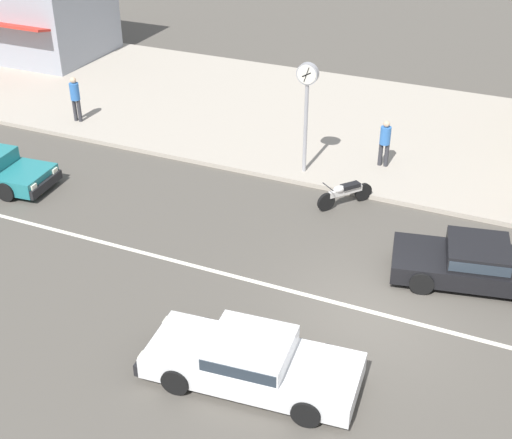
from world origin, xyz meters
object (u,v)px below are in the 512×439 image
(sedan_white_2, at_px, (251,360))
(pedestrian_by_shop, at_px, (385,140))
(sedan_black_1, at_px, (476,262))
(street_clock, at_px, (307,92))
(pedestrian_near_clock, at_px, (75,96))
(motorcycle_1, at_px, (345,193))

(sedan_white_2, distance_m, pedestrian_by_shop, 10.63)
(pedestrian_by_shop, bearing_deg, sedan_black_1, -53.88)
(street_clock, xyz_separation_m, pedestrian_near_clock, (-9.08, 0.46, -1.70))
(sedan_black_1, bearing_deg, sedan_white_2, -123.70)
(street_clock, relative_size, pedestrian_near_clock, 2.13)
(street_clock, bearing_deg, sedan_black_1, -31.98)
(sedan_black_1, relative_size, street_clock, 1.22)
(motorcycle_1, distance_m, pedestrian_by_shop, 2.87)
(sedan_black_1, distance_m, pedestrian_by_shop, 6.34)
(sedan_black_1, bearing_deg, pedestrian_by_shop, 126.12)
(street_clock, bearing_deg, sedan_white_2, -76.26)
(pedestrian_near_clock, bearing_deg, motorcycle_1, -9.57)
(street_clock, bearing_deg, motorcycle_1, -37.50)
(sedan_black_1, xyz_separation_m, motorcycle_1, (-4.14, 2.33, -0.11))
(sedan_white_2, xyz_separation_m, street_clock, (-2.26, 9.22, 2.30))
(pedestrian_by_shop, bearing_deg, street_clock, -147.74)
(motorcycle_1, bearing_deg, street_clock, 142.50)
(sedan_white_2, height_order, street_clock, street_clock)
(sedan_white_2, bearing_deg, pedestrian_near_clock, 139.50)
(pedestrian_by_shop, bearing_deg, sedan_white_2, -89.77)
(sedan_black_1, height_order, pedestrian_by_shop, pedestrian_by_shop)
(sedan_black_1, distance_m, pedestrian_near_clock, 15.60)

